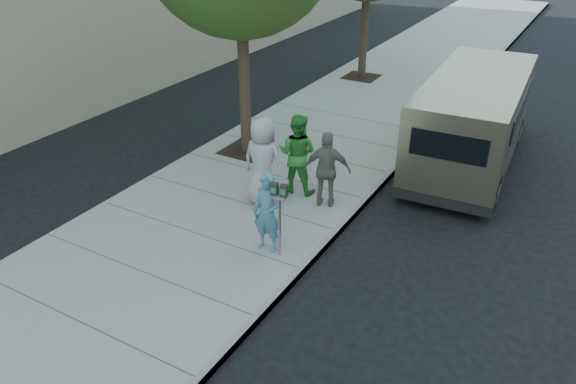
{
  "coord_description": "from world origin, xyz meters",
  "views": [
    {
      "loc": [
        5.38,
        -8.81,
        6.2
      ],
      "look_at": [
        0.67,
        -0.61,
        1.1
      ],
      "focal_mm": 35.0,
      "sensor_mm": 36.0,
      "label": 1
    }
  ],
  "objects_px": {
    "van": "(473,119)",
    "person_gray_shirt": "(263,162)",
    "person_green_shirt": "(297,154)",
    "person_striped_polo": "(327,170)",
    "person_officer": "(267,213)",
    "parking_meter": "(279,204)"
  },
  "relations": [
    {
      "from": "parking_meter",
      "to": "person_green_shirt",
      "type": "distance_m",
      "value": 2.6
    },
    {
      "from": "person_officer",
      "to": "parking_meter",
      "type": "bearing_deg",
      "value": -14.27
    },
    {
      "from": "person_green_shirt",
      "to": "person_officer",
      "type": "bearing_deg",
      "value": 98.76
    },
    {
      "from": "van",
      "to": "person_gray_shirt",
      "type": "xyz_separation_m",
      "value": [
        -3.29,
        -4.51,
        -0.09
      ]
    },
    {
      "from": "van",
      "to": "person_green_shirt",
      "type": "distance_m",
      "value": 4.69
    },
    {
      "from": "van",
      "to": "person_gray_shirt",
      "type": "height_order",
      "value": "van"
    },
    {
      "from": "person_officer",
      "to": "person_striped_polo",
      "type": "xyz_separation_m",
      "value": [
        0.21,
        2.07,
        0.05
      ]
    },
    {
      "from": "person_officer",
      "to": "person_striped_polo",
      "type": "relative_size",
      "value": 0.94
    },
    {
      "from": "parking_meter",
      "to": "van",
      "type": "relative_size",
      "value": 0.24
    },
    {
      "from": "person_gray_shirt",
      "to": "parking_meter",
      "type": "bearing_deg",
      "value": 128.56
    },
    {
      "from": "van",
      "to": "person_striped_polo",
      "type": "relative_size",
      "value": 3.73
    },
    {
      "from": "person_green_shirt",
      "to": "person_striped_polo",
      "type": "height_order",
      "value": "person_green_shirt"
    },
    {
      "from": "van",
      "to": "person_green_shirt",
      "type": "height_order",
      "value": "van"
    },
    {
      "from": "person_officer",
      "to": "person_striped_polo",
      "type": "bearing_deg",
      "value": 81.86
    },
    {
      "from": "person_green_shirt",
      "to": "person_striped_polo",
      "type": "distance_m",
      "value": 0.92
    },
    {
      "from": "person_green_shirt",
      "to": "person_gray_shirt",
      "type": "bearing_deg",
      "value": 59.82
    },
    {
      "from": "parking_meter",
      "to": "person_officer",
      "type": "xyz_separation_m",
      "value": [
        -0.29,
        0.06,
        -0.29
      ]
    },
    {
      "from": "person_gray_shirt",
      "to": "person_officer",
      "type": "bearing_deg",
      "value": 122.76
    },
    {
      "from": "person_green_shirt",
      "to": "person_gray_shirt",
      "type": "xyz_separation_m",
      "value": [
        -0.36,
        -0.85,
        0.07
      ]
    },
    {
      "from": "parking_meter",
      "to": "van",
      "type": "distance_m",
      "value": 6.39
    },
    {
      "from": "person_green_shirt",
      "to": "person_striped_polo",
      "type": "xyz_separation_m",
      "value": [
        0.87,
        -0.28,
        -0.07
      ]
    },
    {
      "from": "van",
      "to": "person_green_shirt",
      "type": "xyz_separation_m",
      "value": [
        -2.93,
        -3.67,
        -0.15
      ]
    }
  ]
}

